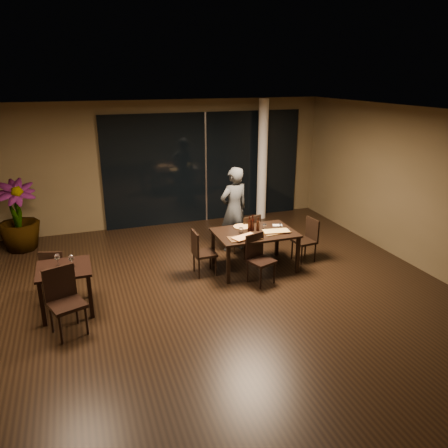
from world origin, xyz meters
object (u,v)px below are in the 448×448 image
bottle_a (249,224)px  diner (234,210)px  side_table (64,275)px  chair_main_left (201,251)px  chair_main_far (249,233)px  chair_main_right (308,237)px  bottle_c (252,223)px  chair_side_far (55,270)px  potted_plant (17,216)px  chair_side_near (64,297)px  bottle_b (258,224)px  chair_main_near (258,256)px  main_table (255,235)px

bottle_a → diner: bearing=87.8°
side_table → chair_main_left: size_ratio=0.93×
chair_main_far → chair_main_right: bearing=138.1°
side_table → diner: diner is taller
bottle_c → chair_main_right: bearing=-1.5°
chair_side_far → bottle_a: 3.51m
potted_plant → bottle_c: size_ratio=4.91×
side_table → potted_plant: potted_plant is taller
chair_side_near → potted_plant: potted_plant is taller
bottle_b → bottle_c: size_ratio=0.88×
chair_main_near → main_table: bearing=54.3°
chair_side_far → chair_main_far: bearing=-155.6°
potted_plant → bottle_a: 4.88m
chair_main_left → bottle_b: 1.19m
side_table → diner: size_ratio=0.45×
chair_main_left → bottle_b: bottle_b is taller
side_table → chair_main_right: (4.56, 0.54, -0.14)m
chair_main_near → chair_side_far: bearing=149.9°
side_table → bottle_b: size_ratio=2.99×
chair_side_near → potted_plant: 3.73m
chair_side_near → main_table: bearing=-2.1°
chair_side_near → bottle_b: bearing=-1.9°
chair_main_left → chair_side_near: chair_side_near is taller
chair_side_near → bottle_c: bearing=-0.9°
diner → bottle_c: bearing=76.9°
chair_side_far → bottle_b: bottle_b is taller
chair_main_right → bottle_a: bearing=-98.2°
bottle_b → potted_plant: bearing=150.4°
chair_main_far → bottle_b: size_ratio=3.36×
side_table → chair_main_right: size_ratio=0.93×
main_table → chair_main_right: size_ratio=1.75×
potted_plant → bottle_b: bearing=-29.6°
side_table → potted_plant: bearing=106.7°
side_table → bottle_a: (3.32, 0.58, 0.27)m
chair_main_right → bottle_a: 1.31m
chair_main_near → chair_main_left: (-0.89, 0.62, -0.02)m
chair_main_left → bottle_a: (0.96, -0.01, 0.41)m
chair_main_near → chair_main_left: 1.08m
bottle_b → bottle_c: bearing=158.7°
bottle_c → bottle_a: bearing=175.9°
chair_main_left → potted_plant: bearing=52.1°
chair_side_far → bottle_a: size_ratio=2.93×
chair_side_far → potted_plant: 2.54m
bottle_c → bottle_b: bearing=-21.3°
chair_main_right → bottle_b: size_ratio=3.22×
chair_main_right → chair_side_near: (-4.58, -1.14, 0.07)m
chair_main_left → bottle_c: 1.10m
chair_side_near → bottle_c: (3.39, 1.17, 0.35)m
chair_main_left → chair_main_far: bearing=-68.1°
chair_side_far → side_table: bearing=122.7°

